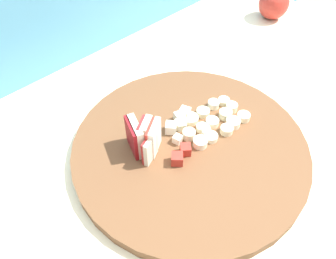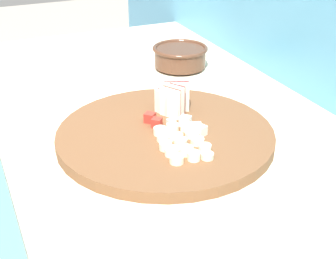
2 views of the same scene
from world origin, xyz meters
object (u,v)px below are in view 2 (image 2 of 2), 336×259
Objects in this scene: apple_wedge_fan at (173,100)px; ceramic_bowl at (180,56)px; cutting_board at (165,136)px; banana_slice_rows at (182,142)px; apple_dice_pile at (177,125)px.

apple_wedge_fan reaches higher than ceramic_bowl.
apple_wedge_fan is at bearing 145.38° from cutting_board.
ceramic_bowl is (-0.41, 0.19, 0.01)m from banana_slice_rows.
apple_dice_pile is at bearing 163.37° from banana_slice_rows.
apple_dice_pile is at bearing 85.93° from cutting_board.
banana_slice_rows reaches higher than cutting_board.
ceramic_bowl reaches higher than apple_dice_pile.
apple_dice_pile is 0.39m from ceramic_bowl.
ceramic_bowl reaches higher than cutting_board.
apple_wedge_fan is (-0.07, 0.05, 0.04)m from cutting_board.
ceramic_bowl is (-0.35, 0.17, 0.00)m from apple_dice_pile.
ceramic_bowl reaches higher than banana_slice_rows.
cutting_board is 0.03m from apple_dice_pile.
apple_wedge_fan is at bearing 162.30° from banana_slice_rows.
apple_dice_pile is (0.07, -0.02, -0.02)m from apple_wedge_fan.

